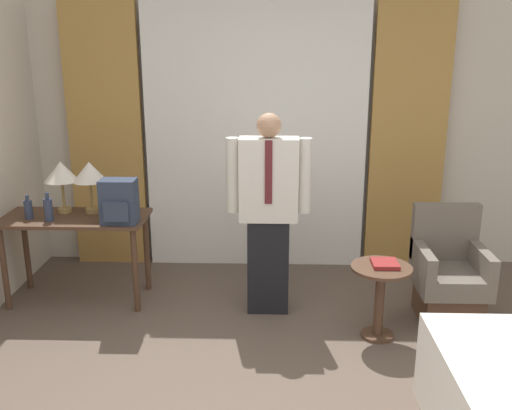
{
  "coord_description": "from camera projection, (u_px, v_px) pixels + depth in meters",
  "views": [
    {
      "loc": [
        0.17,
        -2.78,
        2.18
      ],
      "look_at": [
        0.04,
        1.41,
        0.96
      ],
      "focal_mm": 40.0,
      "sensor_mm": 36.0,
      "label": 1
    }
  ],
  "objects": [
    {
      "name": "wall_back",
      "position": [
        256.0,
        128.0,
        5.52
      ],
      "size": [
        10.0,
        0.06,
        2.7
      ],
      "color": "beige",
      "rests_on": "ground_plane"
    },
    {
      "name": "curtain_sheer_center",
      "position": [
        256.0,
        136.0,
        5.42
      ],
      "size": [
        2.09,
        0.06,
        2.58
      ],
      "color": "white",
      "rests_on": "ground_plane"
    },
    {
      "name": "curtain_drape_left",
      "position": [
        106.0,
        136.0,
        5.46
      ],
      "size": [
        0.7,
        0.06,
        2.58
      ],
      "color": "#B28442",
      "rests_on": "ground_plane"
    },
    {
      "name": "curtain_drape_right",
      "position": [
        408.0,
        137.0,
        5.37
      ],
      "size": [
        0.7,
        0.06,
        2.58
      ],
      "color": "#B28442",
      "rests_on": "ground_plane"
    },
    {
      "name": "desk",
      "position": [
        76.0,
        229.0,
        4.8
      ],
      "size": [
        1.21,
        0.56,
        0.75
      ],
      "color": "#4C3323",
      "rests_on": "ground_plane"
    },
    {
      "name": "table_lamp_left",
      "position": [
        61.0,
        173.0,
        4.78
      ],
      "size": [
        0.28,
        0.28,
        0.44
      ],
      "color": "#9E7F47",
      "rests_on": "desk"
    },
    {
      "name": "table_lamp_right",
      "position": [
        90.0,
        173.0,
        4.78
      ],
      "size": [
        0.28,
        0.28,
        0.44
      ],
      "color": "#9E7F47",
      "rests_on": "desk"
    },
    {
      "name": "bottle_near_edge",
      "position": [
        48.0,
        209.0,
        4.63
      ],
      "size": [
        0.07,
        0.07,
        0.24
      ],
      "color": "#2D3851",
      "rests_on": "desk"
    },
    {
      "name": "bottle_by_lamp",
      "position": [
        28.0,
        209.0,
        4.68
      ],
      "size": [
        0.07,
        0.07,
        0.2
      ],
      "color": "#2D3851",
      "rests_on": "desk"
    },
    {
      "name": "backpack",
      "position": [
        119.0,
        202.0,
        4.55
      ],
      "size": [
        0.28,
        0.21,
        0.36
      ],
      "color": "#2D384C",
      "rests_on": "desk"
    },
    {
      "name": "person",
      "position": [
        268.0,
        208.0,
        4.53
      ],
      "size": [
        0.67,
        0.22,
        1.64
      ],
      "color": "black",
      "rests_on": "ground_plane"
    },
    {
      "name": "armchair",
      "position": [
        448.0,
        278.0,
        4.56
      ],
      "size": [
        0.53,
        0.57,
        0.9
      ],
      "color": "#4C3323",
      "rests_on": "ground_plane"
    },
    {
      "name": "side_table",
      "position": [
        380.0,
        290.0,
        4.24
      ],
      "size": [
        0.45,
        0.45,
        0.57
      ],
      "color": "#4C3323",
      "rests_on": "ground_plane"
    },
    {
      "name": "book",
      "position": [
        385.0,
        264.0,
        4.2
      ],
      "size": [
        0.19,
        0.2,
        0.03
      ],
      "color": "maroon",
      "rests_on": "side_table"
    }
  ]
}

